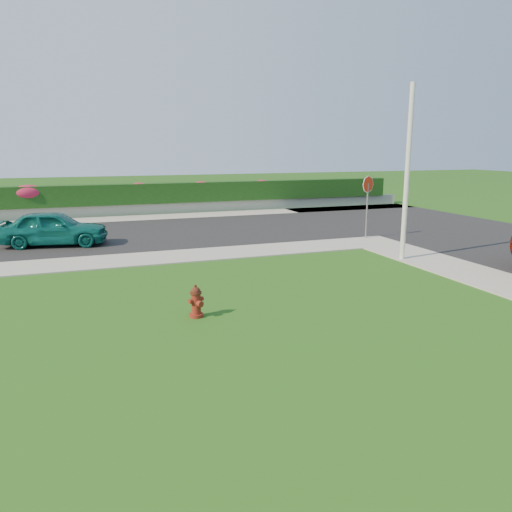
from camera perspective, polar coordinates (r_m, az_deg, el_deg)
name	(u,v)px	position (r m, az deg, el deg)	size (l,w,h in m)	color
ground	(315,356)	(9.14, 6.71, -11.27)	(120.00, 120.00, 0.00)	black
street_far	(46,239)	(21.79, -22.83, 1.77)	(26.00, 8.00, 0.04)	black
sidewalk_far	(4,269)	(16.99, -26.87, -1.35)	(24.00, 2.00, 0.04)	gray
curb_corner	(372,242)	(20.03, 13.10, 1.57)	(2.00, 2.00, 0.04)	gray
sidewalk_beyond	(133,218)	(26.85, -13.84, 4.21)	(34.00, 2.00, 0.04)	gray
retaining_wall	(130,210)	(28.29, -14.21, 5.16)	(34.00, 0.40, 0.60)	gray
hedge	(129,194)	(28.31, -14.33, 6.89)	(32.00, 0.90, 1.10)	black
fire_hydrant	(196,302)	(11.00, -6.86, -5.22)	(0.37, 0.36, 0.73)	#53140D
sedan_teal	(53,228)	(20.09, -22.15, 2.98)	(1.55, 3.86, 1.32)	#0B5A53
utility_pole	(407,174)	(16.85, 16.90, 8.94)	(0.16, 0.16, 5.61)	silver
stop_sign	(368,192)	(20.55, 12.65, 7.13)	(0.65, 0.27, 2.55)	slate
flower_clump_c	(28,192)	(28.13, -24.59, 6.63)	(1.53, 0.98, 0.76)	#B81F36
flower_clump_d	(139,187)	(28.24, -13.23, 7.64)	(1.01, 0.65, 0.51)	#B81F36
flower_clump_e	(201,186)	(28.86, -6.31, 7.95)	(1.09, 0.70, 0.55)	#B81F36
flower_clump_f	(262,184)	(29.96, 0.67, 8.20)	(1.06, 0.68, 0.53)	#B81F36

